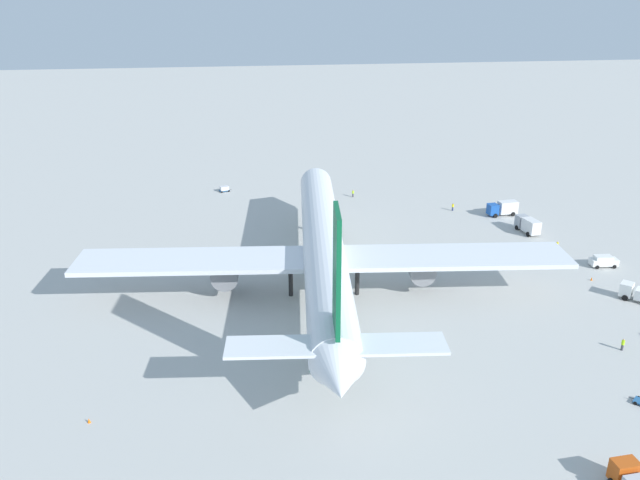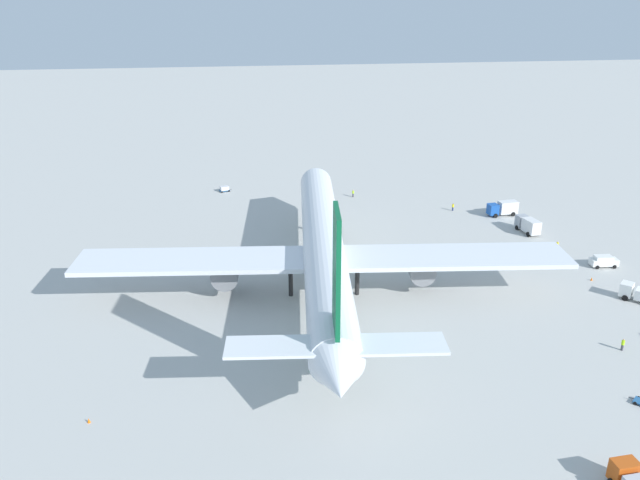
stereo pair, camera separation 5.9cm
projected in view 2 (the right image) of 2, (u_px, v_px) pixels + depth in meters
The scene contains 13 objects.
ground_plane at pixel (323, 285), 101.11m from camera, with size 600.00×600.00×0.00m, color #B2B2AD.
airliner at pixel (323, 250), 97.25m from camera, with size 78.01×75.03×23.63m.
service_truck_1 at pixel (503, 208), 131.33m from camera, with size 2.84×6.48×2.98m.
service_truck_2 at pixel (640, 294), 95.57m from camera, with size 5.51×5.54×2.49m.
service_truck_5 at pixel (528, 225), 122.06m from camera, with size 6.09×3.06×2.97m.
service_van at pixel (604, 261), 107.51m from camera, with size 2.34×4.67×1.97m.
baggage_cart_2 at pixel (224, 189), 146.92m from camera, with size 2.13×2.95×1.27m.
ground_worker_0 at pixel (353, 193), 143.09m from camera, with size 0.57×0.57×1.68m.
ground_worker_1 at pixel (557, 246), 114.24m from camera, with size 0.47×0.47×1.73m.
ground_worker_2 at pixel (623, 344), 82.81m from camera, with size 0.56×0.56×1.71m.
ground_worker_5 at pixel (453, 207), 134.38m from camera, with size 0.52×0.52×1.63m.
traffic_cone_1 at pixel (592, 279), 102.71m from camera, with size 0.36×0.36×0.55m, color orange.
traffic_cone_2 at pixel (89, 420), 69.28m from camera, with size 0.36×0.36×0.55m, color orange.
Camera 2 is at (-90.11, 13.39, 44.47)m, focal length 35.57 mm.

